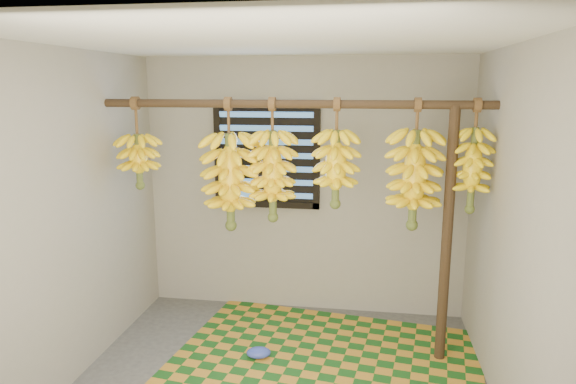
% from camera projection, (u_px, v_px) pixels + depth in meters
% --- Properties ---
extents(ceiling, '(3.00, 3.00, 0.01)m').
position_uv_depth(ceiling, '(274.00, 40.00, 3.12)').
color(ceiling, silver).
rests_on(ceiling, wall_back).
extents(wall_back, '(3.00, 0.01, 2.40)m').
position_uv_depth(wall_back, '(304.00, 187.00, 4.82)').
color(wall_back, gray).
rests_on(wall_back, floor).
extents(wall_left, '(0.01, 3.00, 2.40)m').
position_uv_depth(wall_left, '(64.00, 222.00, 3.59)').
color(wall_left, gray).
rests_on(wall_left, floor).
extents(wall_right, '(0.01, 3.00, 2.40)m').
position_uv_depth(wall_right, '(517.00, 242.00, 3.13)').
color(wall_right, gray).
rests_on(wall_right, floor).
extents(window, '(1.00, 0.04, 1.00)m').
position_uv_depth(window, '(267.00, 155.00, 4.78)').
color(window, black).
rests_on(window, wall_back).
extents(hanging_pole, '(3.00, 0.06, 0.06)m').
position_uv_depth(hanging_pole, '(291.00, 104.00, 3.88)').
color(hanging_pole, '#3A2619').
rests_on(hanging_pole, wall_left).
extents(support_post, '(0.08, 0.08, 2.00)m').
position_uv_depth(support_post, '(447.00, 238.00, 3.90)').
color(support_post, '#3A2619').
rests_on(support_post, floor).
extents(woven_mat, '(2.61, 2.21, 0.01)m').
position_uv_depth(woven_mat, '(323.00, 366.00, 3.97)').
color(woven_mat, '#164D17').
rests_on(woven_mat, floor).
extents(plastic_bag, '(0.22, 0.18, 0.08)m').
position_uv_depth(plastic_bag, '(259.00, 353.00, 4.09)').
color(plastic_bag, '#3044B6').
rests_on(plastic_bag, woven_mat).
extents(banana_bunch_a, '(0.34, 0.34, 0.74)m').
position_uv_depth(banana_bunch_a, '(139.00, 161.00, 4.16)').
color(banana_bunch_a, brown).
rests_on(banana_bunch_a, hanging_pole).
extents(banana_bunch_b, '(0.41, 0.41, 1.04)m').
position_uv_depth(banana_bunch_b, '(230.00, 181.00, 4.08)').
color(banana_bunch_b, brown).
rests_on(banana_bunch_b, hanging_pole).
extents(banana_bunch_c, '(0.35, 0.35, 0.96)m').
position_uv_depth(banana_bunch_c, '(273.00, 176.00, 4.01)').
color(banana_bunch_c, brown).
rests_on(banana_bunch_c, hanging_pole).
extents(banana_bunch_d, '(0.32, 0.32, 0.83)m').
position_uv_depth(banana_bunch_d, '(336.00, 169.00, 3.92)').
color(banana_bunch_d, brown).
rests_on(banana_bunch_d, hanging_pole).
extents(banana_bunch_e, '(0.39, 0.39, 0.98)m').
position_uv_depth(banana_bunch_e, '(414.00, 179.00, 3.85)').
color(banana_bunch_e, brown).
rests_on(banana_bunch_e, hanging_pole).
extents(banana_bunch_f, '(0.27, 0.27, 0.84)m').
position_uv_depth(banana_bunch_f, '(472.00, 170.00, 3.77)').
color(banana_bunch_f, brown).
rests_on(banana_bunch_f, hanging_pole).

